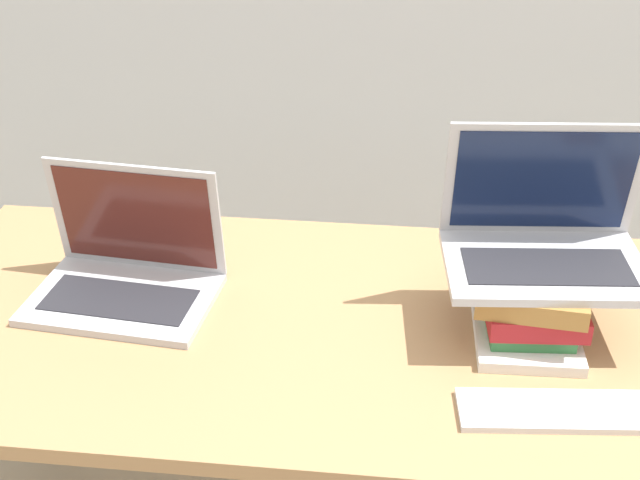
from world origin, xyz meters
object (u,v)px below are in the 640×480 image
laptop_left (127,272)px  laptop_on_books (544,237)px  book_stack (529,301)px  wireless_keyboard (554,411)px

laptop_left → laptop_on_books: laptop_on_books is taller
book_stack → wireless_keyboard: bearing=-84.0°
book_stack → laptop_on_books: laptop_on_books is taller
laptop_on_books → wireless_keyboard: laptop_on_books is taller
book_stack → wireless_keyboard: size_ratio=0.83×
laptop_left → wireless_keyboard: size_ratio=1.17×
book_stack → wireless_keyboard: (0.03, -0.24, -0.06)m
laptop_left → book_stack: bearing=-2.7°
laptop_on_books → wireless_keyboard: bearing=-88.6°
laptop_on_books → wireless_keyboard: size_ratio=1.19×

